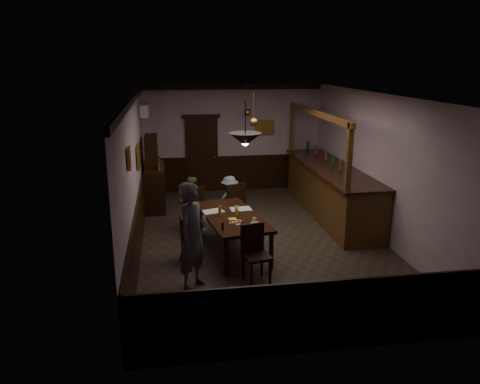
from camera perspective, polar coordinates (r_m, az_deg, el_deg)
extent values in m
cube|color=#2D2621|center=(9.92, 2.46, -5.81)|extent=(5.00, 8.00, 0.01)
cube|color=white|center=(9.25, 2.69, 11.77)|extent=(5.00, 8.00, 0.01)
cube|color=#A28EA5|center=(13.34, -0.85, 6.54)|extent=(5.00, 0.01, 3.00)
cube|color=#A28EA5|center=(5.78, 10.47, -6.30)|extent=(5.00, 0.01, 3.00)
cube|color=#A28EA5|center=(9.31, -12.69, 2.08)|extent=(0.01, 8.00, 3.00)
cube|color=#A28EA5|center=(10.26, 16.41, 3.07)|extent=(0.01, 8.00, 3.00)
cube|color=black|center=(9.09, -1.05, -3.00)|extent=(1.36, 2.34, 0.06)
cube|color=black|center=(8.20, -1.68, -7.97)|extent=(0.07, 0.07, 0.69)
cube|color=black|center=(8.46, 3.81, -7.22)|extent=(0.07, 0.07, 0.69)
cube|color=black|center=(10.03, -5.10, -3.49)|extent=(0.07, 0.07, 0.69)
cube|color=black|center=(10.25, -0.53, -3.00)|extent=(0.07, 0.07, 0.69)
cube|color=black|center=(10.28, -5.72, -2.16)|extent=(0.48, 0.48, 0.05)
cube|color=black|center=(10.00, -5.65, -0.91)|extent=(0.46, 0.06, 0.55)
cube|color=black|center=(10.56, -4.79, -3.12)|extent=(0.04, 0.04, 0.47)
cube|color=black|center=(10.53, -6.79, -3.24)|extent=(0.04, 0.04, 0.47)
cube|color=black|center=(10.21, -4.54, -3.78)|extent=(0.04, 0.04, 0.47)
cube|color=black|center=(10.18, -6.62, -3.91)|extent=(0.04, 0.04, 0.47)
cube|color=black|center=(10.51, -0.94, -1.71)|extent=(0.56, 0.56, 0.05)
cube|color=black|center=(10.25, -0.48, -0.48)|extent=(0.45, 0.17, 0.54)
cube|color=black|center=(10.82, -0.45, -2.60)|extent=(0.04, 0.04, 0.46)
cube|color=black|center=(10.68, -2.23, -2.87)|extent=(0.04, 0.04, 0.46)
cube|color=black|center=(10.51, 0.39, -3.18)|extent=(0.04, 0.04, 0.46)
cube|color=black|center=(10.36, -1.44, -3.45)|extent=(0.04, 0.04, 0.46)
cube|color=black|center=(7.95, 2.05, -7.88)|extent=(0.51, 0.51, 0.05)
cube|color=black|center=(8.00, 1.50, -5.57)|extent=(0.43, 0.14, 0.51)
cube|color=black|center=(7.84, 1.38, -10.15)|extent=(0.04, 0.04, 0.44)
cube|color=black|center=(7.97, 3.70, -9.72)|extent=(0.04, 0.04, 0.44)
cube|color=black|center=(8.13, 0.40, -9.16)|extent=(0.04, 0.04, 0.44)
cube|color=black|center=(8.25, 2.65, -8.77)|extent=(0.04, 0.04, 0.44)
cube|color=black|center=(8.80, -5.95, -5.82)|extent=(0.41, 0.41, 0.05)
cube|color=black|center=(8.70, -7.15, -4.37)|extent=(0.06, 0.39, 0.46)
cube|color=black|center=(8.76, -4.76, -7.45)|extent=(0.04, 0.04, 0.40)
cube|color=black|center=(9.05, -5.03, -6.68)|extent=(0.04, 0.04, 0.40)
cube|color=black|center=(8.73, -6.83, -7.60)|extent=(0.04, 0.04, 0.40)
cube|color=black|center=(9.02, -7.03, -6.82)|extent=(0.04, 0.04, 0.40)
imported|color=#51515C|center=(7.63, -5.75, -5.40)|extent=(0.74, 0.78, 1.80)
imported|color=#485533|center=(10.44, -5.99, -1.31)|extent=(0.59, 0.47, 1.18)
imported|color=slate|center=(10.67, -1.27, -1.01)|extent=(0.82, 0.61, 1.13)
cube|color=silver|center=(9.30, -3.33, -2.36)|extent=(0.49, 0.41, 0.01)
cube|color=silver|center=(9.43, 0.09, -2.08)|extent=(0.44, 0.33, 0.01)
cube|color=#DBBC51|center=(8.85, -0.92, -3.29)|extent=(0.17, 0.17, 0.00)
cylinder|color=white|center=(8.64, 1.83, -3.77)|extent=(0.15, 0.15, 0.01)
imported|color=white|center=(8.68, 1.76, -3.37)|extent=(0.09, 0.09, 0.07)
cylinder|color=white|center=(8.59, -0.59, -3.85)|extent=(0.22, 0.22, 0.01)
torus|color=#C68C47|center=(8.55, -0.76, -3.78)|extent=(0.13, 0.13, 0.04)
torus|color=#C68C47|center=(8.63, -0.16, -3.59)|extent=(0.13, 0.13, 0.04)
cylinder|color=orange|center=(9.00, -0.36, -2.57)|extent=(0.07, 0.07, 0.12)
cylinder|color=#BF721E|center=(9.01, -2.46, -2.31)|extent=(0.06, 0.06, 0.20)
cylinder|color=silver|center=(9.16, -0.46, -2.15)|extent=(0.06, 0.06, 0.15)
cylinder|color=black|center=(8.29, -2.14, -4.16)|extent=(0.04, 0.04, 0.14)
cube|color=black|center=(12.04, -10.28, 0.39)|extent=(0.50, 1.40, 1.00)
cube|color=black|center=(11.91, -10.41, 2.95)|extent=(0.48, 1.35, 0.08)
cube|color=black|center=(11.83, -10.75, 4.83)|extent=(0.30, 0.90, 0.80)
cube|color=#442812|center=(11.50, 10.98, 0.02)|extent=(0.94, 4.40, 1.15)
cube|color=black|center=(11.35, 11.04, 2.92)|extent=(1.05, 4.51, 0.06)
cube|color=#442812|center=(11.01, 9.41, 9.42)|extent=(0.10, 4.30, 0.12)
cube|color=#442812|center=(9.16, 13.29, 3.96)|extent=(0.10, 0.10, 1.36)
cube|color=#442812|center=(13.08, 6.43, 7.74)|extent=(0.10, 0.10, 1.36)
cube|color=black|center=(13.28, -4.67, 4.47)|extent=(0.90, 0.06, 2.10)
cube|color=white|center=(12.01, -11.58, 9.77)|extent=(0.20, 0.85, 0.30)
cube|color=olive|center=(7.61, -13.38, 4.02)|extent=(0.04, 0.28, 0.36)
cube|color=olive|center=(10.05, -12.27, 4.26)|extent=(0.04, 0.62, 0.48)
cube|color=olive|center=(13.42, 3.02, 7.87)|extent=(0.55, 0.04, 0.42)
cylinder|color=black|center=(7.90, 0.66, 8.74)|extent=(0.02, 0.02, 0.65)
cone|color=black|center=(7.95, 0.65, 6.43)|extent=(0.56, 0.56, 0.22)
sphere|color=#FFD88C|center=(7.96, 0.65, 6.08)|extent=(0.12, 0.12, 0.12)
cylinder|color=#BF8C3F|center=(10.66, 1.68, 10.42)|extent=(0.02, 0.02, 0.70)
cone|color=#BF8C3F|center=(10.70, 1.67, 8.56)|extent=(0.20, 0.20, 0.22)
sphere|color=#FFD88C|center=(10.70, 1.66, 8.29)|extent=(0.12, 0.12, 0.12)
cylinder|color=#BF8C3F|center=(12.63, 0.92, 11.27)|extent=(0.02, 0.02, 0.70)
cone|color=#BF8C3F|center=(12.66, 0.92, 9.69)|extent=(0.20, 0.20, 0.22)
sphere|color=#FFD88C|center=(12.66, 0.91, 9.47)|extent=(0.12, 0.12, 0.12)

